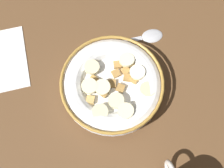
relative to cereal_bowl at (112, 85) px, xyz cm
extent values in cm
cube|color=brown|center=(0.01, 0.03, -3.50)|extent=(122.68, 122.68, 2.00)
cylinder|color=white|center=(0.01, 0.03, -2.20)|extent=(10.95, 10.95, 0.60)
torus|color=white|center=(0.01, 0.03, -0.23)|extent=(19.92, 19.92, 4.55)
torus|color=#B28438|center=(0.01, 0.03, 1.75)|extent=(19.92, 19.92, 0.60)
cylinder|color=white|center=(0.01, 0.03, 0.24)|extent=(17.19, 17.19, 0.40)
cube|color=#AD7F42|center=(-6.86, -2.19, 0.85)|extent=(1.67, 1.70, 0.76)
cube|color=#AD7F42|center=(0.61, -3.18, 0.76)|extent=(1.95, 1.98, 0.82)
cube|color=#B78947|center=(2.15, -3.14, 0.69)|extent=(2.14, 2.12, 0.84)
cube|color=tan|center=(4.20, -3.89, 0.92)|extent=(1.62, 1.61, 0.71)
cube|color=#B78947|center=(-0.07, -4.39, 0.69)|extent=(2.16, 2.16, 0.81)
cube|color=#AD7F42|center=(3.67, -1.86, 0.76)|extent=(1.63, 1.63, 0.68)
cube|color=#B78947|center=(5.42, -5.18, 0.81)|extent=(2.02, 2.06, 0.88)
cube|color=#AD7F42|center=(1.89, -1.18, 0.78)|extent=(1.85, 1.82, 0.77)
cube|color=#B78947|center=(-4.16, -6.00, 0.86)|extent=(2.14, 2.15, 0.84)
cube|color=#B78947|center=(1.49, 3.42, 0.86)|extent=(2.18, 2.18, 0.88)
cube|color=#B78947|center=(2.63, -5.25, 0.95)|extent=(1.63, 1.66, 0.75)
cube|color=tan|center=(5.41, 3.12, 0.80)|extent=(1.58, 1.55, 0.76)
cube|color=#AD7F42|center=(-1.25, -1.35, 0.94)|extent=(2.12, 2.13, 0.79)
cube|color=tan|center=(-2.33, 4.69, 0.94)|extent=(2.04, 1.99, 0.89)
cube|color=tan|center=(7.34, -2.31, 0.86)|extent=(2.18, 2.17, 0.88)
cube|color=#AD7F42|center=(0.44, 0.47, 0.78)|extent=(1.83, 1.81, 0.75)
cube|color=#AD7F42|center=(-1.53, 1.95, 0.95)|extent=(2.18, 2.17, 0.86)
cylinder|color=beige|center=(-3.72, -0.02, 1.71)|extent=(4.26, 4.22, 1.07)
cylinder|color=beige|center=(0.24, 4.35, 2.01)|extent=(4.18, 4.12, 1.19)
cylinder|color=beige|center=(-2.80, -6.22, 1.66)|extent=(3.89, 3.91, 1.23)
cylinder|color=beige|center=(-0.66, 2.01, 1.90)|extent=(4.10, 4.06, 1.06)
cylinder|color=beige|center=(-5.13, 3.36, 1.57)|extent=(4.28, 4.29, 1.11)
cylinder|color=beige|center=(-6.04, -1.21, 2.05)|extent=(4.18, 4.17, 1.02)
cylinder|color=#F4EABC|center=(3.92, -3.76, 1.74)|extent=(3.94, 3.92, 0.89)
cylinder|color=#F9EFC6|center=(0.91, -5.16, 1.78)|extent=(4.20, 4.24, 1.24)
cylinder|color=beige|center=(3.89, 3.21, 1.53)|extent=(4.25, 4.28, 1.05)
ellipsoid|color=#B7B7BC|center=(10.20, -11.27, -2.10)|extent=(3.51, 4.80, 0.80)
cube|color=#B7B7BC|center=(9.94, -2.75, -2.32)|extent=(1.38, 12.38, 0.36)
cube|color=white|center=(11.23, 20.93, -2.35)|extent=(14.88, 9.22, 0.30)
camera|label=1|loc=(-15.25, 3.29, 45.71)|focal=39.59mm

